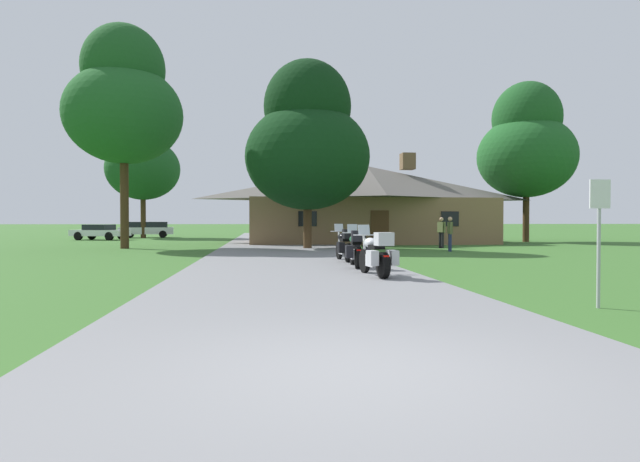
# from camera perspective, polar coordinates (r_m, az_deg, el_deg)

# --- Properties ---
(ground_plane) EXTENTS (500.00, 500.00, 0.00)m
(ground_plane) POSITION_cam_1_polar(r_m,az_deg,el_deg) (24.77, -4.11, -2.29)
(ground_plane) COLOR #386628
(asphalt_driveway) EXTENTS (6.40, 80.00, 0.06)m
(asphalt_driveway) POSITION_cam_1_polar(r_m,az_deg,el_deg) (22.78, -3.93, -2.50)
(asphalt_driveway) COLOR slate
(asphalt_driveway) RESTS_ON ground
(motorcycle_white_nearest_to_camera) EXTENTS (0.88, 2.08, 1.30)m
(motorcycle_white_nearest_to_camera) POSITION_cam_1_polar(r_m,az_deg,el_deg) (13.17, 6.21, -2.59)
(motorcycle_white_nearest_to_camera) COLOR black
(motorcycle_white_nearest_to_camera) RESTS_ON asphalt_driveway
(motorcycle_green_second_in_row) EXTENTS (0.77, 2.08, 1.30)m
(motorcycle_green_second_in_row) POSITION_cam_1_polar(r_m,az_deg,el_deg) (15.73, 3.98, -1.99)
(motorcycle_green_second_in_row) COLOR black
(motorcycle_green_second_in_row) RESTS_ON asphalt_driveway
(motorcycle_black_farthest_in_row) EXTENTS (0.82, 2.08, 1.30)m
(motorcycle_black_farthest_in_row) POSITION_cam_1_polar(r_m,az_deg,el_deg) (18.15, 2.79, -1.58)
(motorcycle_black_farthest_in_row) COLOR black
(motorcycle_black_farthest_in_row) RESTS_ON asphalt_driveway
(stone_lodge) EXTENTS (16.50, 8.27, 6.07)m
(stone_lodge) POSITION_cam_1_polar(r_m,az_deg,el_deg) (35.35, 5.17, 3.04)
(stone_lodge) COLOR brown
(stone_lodge) RESTS_ON ground
(bystander_olive_shirt_near_lodge) EXTENTS (0.37, 0.49, 1.67)m
(bystander_olive_shirt_near_lodge) POSITION_cam_1_polar(r_m,az_deg,el_deg) (28.71, 13.14, 0.01)
(bystander_olive_shirt_near_lodge) COLOR black
(bystander_olive_shirt_near_lodge) RESTS_ON ground
(bystander_olive_shirt_beside_signpost) EXTENTS (0.29, 0.54, 1.67)m
(bystander_olive_shirt_beside_signpost) POSITION_cam_1_polar(r_m,az_deg,el_deg) (25.71, 14.03, -0.12)
(bystander_olive_shirt_beside_signpost) COLOR navy
(bystander_olive_shirt_beside_signpost) RESTS_ON ground
(metal_signpost_roadside) EXTENTS (0.36, 0.06, 2.14)m
(metal_signpost_roadside) POSITION_cam_1_polar(r_m,az_deg,el_deg) (9.81, 28.22, 0.38)
(metal_signpost_roadside) COLOR #9EA0A5
(metal_signpost_roadside) RESTS_ON ground
(tree_left_near) EXTENTS (6.12, 6.12, 11.85)m
(tree_left_near) POSITION_cam_1_polar(r_m,az_deg,el_deg) (30.23, -20.67, 13.17)
(tree_left_near) COLOR #422D19
(tree_left_near) RESTS_ON ground
(tree_right_of_lodge) EXTENTS (6.72, 6.72, 11.20)m
(tree_right_of_lodge) POSITION_cam_1_polar(r_m,az_deg,el_deg) (39.67, 21.66, 8.73)
(tree_right_of_lodge) COLOR #422D19
(tree_right_of_lodge) RESTS_ON ground
(tree_by_lodge_front) EXTENTS (6.47, 6.47, 9.80)m
(tree_by_lodge_front) POSITION_cam_1_polar(r_m,az_deg,el_deg) (27.41, -1.38, 9.71)
(tree_by_lodge_front) COLOR #422D19
(tree_by_lodge_front) RESTS_ON ground
(tree_left_far) EXTENTS (6.30, 6.30, 10.88)m
(tree_left_far) POSITION_cam_1_polar(r_m,az_deg,el_deg) (48.08, -18.81, 7.34)
(tree_left_far) COLOR #422D19
(tree_left_far) RESTS_ON ground
(parked_white_suv_far_left) EXTENTS (4.81, 2.47, 1.40)m
(parked_white_suv_far_left) POSITION_cam_1_polar(r_m,az_deg,el_deg) (48.50, -18.38, 0.22)
(parked_white_suv_far_left) COLOR silver
(parked_white_suv_far_left) RESTS_ON ground
(parked_white_sedan_far_left) EXTENTS (4.55, 2.95, 1.20)m
(parked_white_sedan_far_left) POSITION_cam_1_polar(r_m,az_deg,el_deg) (43.83, -22.93, -0.07)
(parked_white_sedan_far_left) COLOR silver
(parked_white_sedan_far_left) RESTS_ON ground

